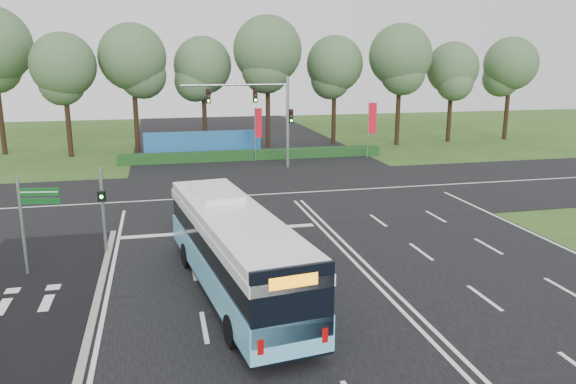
% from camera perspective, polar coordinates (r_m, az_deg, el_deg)
% --- Properties ---
extents(ground, '(120.00, 120.00, 0.00)m').
position_cam_1_polar(ground, '(24.28, 6.30, -6.73)').
color(ground, '#2F511B').
rests_on(ground, ground).
extents(road_main, '(20.00, 120.00, 0.04)m').
position_cam_1_polar(road_main, '(24.27, 6.30, -6.69)').
color(road_main, black).
rests_on(road_main, ground).
extents(road_cross, '(120.00, 14.00, 0.05)m').
position_cam_1_polar(road_cross, '(35.33, -0.09, -0.16)').
color(road_cross, black).
rests_on(road_cross, ground).
extents(bike_path, '(5.00, 18.00, 0.06)m').
position_cam_1_polar(bike_path, '(20.82, -25.73, -11.52)').
color(bike_path, black).
rests_on(bike_path, ground).
extents(kerb_strip, '(0.25, 18.00, 0.12)m').
position_cam_1_polar(kerb_strip, '(20.39, -19.03, -11.32)').
color(kerb_strip, gray).
rests_on(kerb_strip, ground).
extents(city_bus, '(3.99, 11.85, 3.34)m').
position_cam_1_polar(city_bus, '(20.19, -5.48, -5.89)').
color(city_bus, '#62BAE4').
rests_on(city_bus, ground).
extents(pedestrian_signal, '(0.35, 0.43, 3.82)m').
position_cam_1_polar(pedestrian_signal, '(25.38, -18.30, -1.52)').
color(pedestrian_signal, gray).
rests_on(pedestrian_signal, ground).
extents(street_sign, '(1.57, 0.36, 4.08)m').
position_cam_1_polar(street_sign, '(23.79, -24.75, -1.88)').
color(street_sign, gray).
rests_on(street_sign, ground).
extents(banner_flag_mid, '(0.65, 0.21, 4.47)m').
position_cam_1_polar(banner_flag_mid, '(46.11, -3.11, 6.69)').
color(banner_flag_mid, gray).
rests_on(banner_flag_mid, ground).
extents(banner_flag_right, '(0.69, 0.22, 4.80)m').
position_cam_1_polar(banner_flag_right, '(48.06, 8.47, 7.09)').
color(banner_flag_right, gray).
rests_on(banner_flag_right, ground).
extents(traffic_light_gantry, '(8.41, 0.28, 7.00)m').
position_cam_1_polar(traffic_light_gantry, '(42.86, -2.39, 8.53)').
color(traffic_light_gantry, gray).
rests_on(traffic_light_gantry, ground).
extents(hedge, '(22.00, 1.20, 0.80)m').
position_cam_1_polar(hedge, '(47.28, -3.49, 3.77)').
color(hedge, '#143916').
rests_on(hedge, ground).
extents(blue_hoarding, '(10.00, 0.30, 2.20)m').
position_cam_1_polar(blue_hoarding, '(49.14, -8.61, 4.84)').
color(blue_hoarding, '#1B5892').
rests_on(blue_hoarding, ground).
extents(eucalyptus_row, '(54.86, 8.99, 12.69)m').
position_cam_1_polar(eucalyptus_row, '(53.10, -3.70, 13.42)').
color(eucalyptus_row, black).
rests_on(eucalyptus_row, ground).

